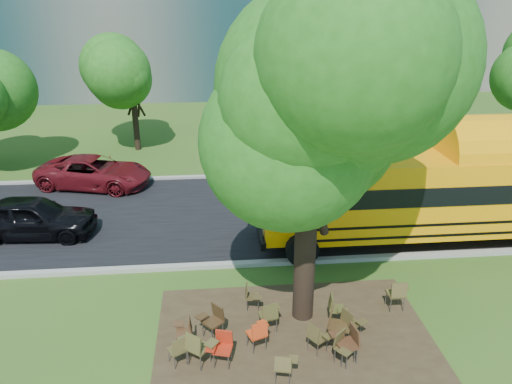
{
  "coord_description": "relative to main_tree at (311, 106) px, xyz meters",
  "views": [
    {
      "loc": [
        -0.93,
        -10.91,
        8.3
      ],
      "look_at": [
        0.48,
        4.38,
        1.99
      ],
      "focal_mm": 35.0,
      "sensor_mm": 36.0,
      "label": 1
    }
  ],
  "objects": [
    {
      "name": "chair_6",
      "position": [
        0.76,
        -1.83,
        -5.19
      ],
      "size": [
        0.68,
        0.66,
        0.97
      ],
      "rotation": [
        0.0,
        0.0,
        1.77
      ],
      "color": "#4A2C1A",
      "rests_on": "ground"
    },
    {
      "name": "chair_13",
      "position": [
        2.63,
        0.03,
        -5.2
      ],
      "size": [
        0.61,
        0.56,
        0.95
      ],
      "rotation": [
        0.0,
        0.0,
        0.01
      ],
      "color": "brown",
      "rests_on": "ground"
    },
    {
      "name": "school_bus",
      "position": [
        6.41,
        4.04,
        -3.94
      ],
      "size": [
        13.11,
        3.01,
        3.2
      ],
      "rotation": [
        0.0,
        0.0,
        0.0
      ],
      "color": "#FF9D08",
      "rests_on": "ground"
    },
    {
      "name": "chair_15",
      "position": [
        0.07,
        -1.52,
        -5.27
      ],
      "size": [
        0.7,
        0.56,
        0.84
      ],
      "rotation": [
        0.0,
        0.0,
        5.31
      ],
      "color": "#4C4021",
      "rests_on": "ground"
    },
    {
      "name": "kerb_near",
      "position": [
        -1.37,
        2.77,
        -5.72
      ],
      "size": [
        80.0,
        0.25,
        0.14
      ],
      "primitive_type": "cube",
      "color": "gray",
      "rests_on": "ground"
    },
    {
      "name": "chair_5",
      "position": [
        0.61,
        -1.91,
        -5.26
      ],
      "size": [
        0.57,
        0.72,
        0.85
      ],
      "rotation": [
        0.0,
        0.0,
        3.85
      ],
      "color": "#4A3F20",
      "rests_on": "ground"
    },
    {
      "name": "chair_4",
      "position": [
        -0.86,
        -2.41,
        -5.29
      ],
      "size": [
        0.6,
        0.47,
        0.8
      ],
      "rotation": [
        0.0,
        0.0,
        -0.22
      ],
      "color": "brown",
      "rests_on": "ground"
    },
    {
      "name": "asphalt_road",
      "position": [
        -1.37,
        6.77,
        -5.77
      ],
      "size": [
        80.0,
        8.0,
        0.04
      ],
      "primitive_type": "cube",
      "color": "black",
      "rests_on": "ground"
    },
    {
      "name": "chair_11",
      "position": [
        -0.97,
        -0.58,
        -5.24
      ],
      "size": [
        0.61,
        0.63,
        0.89
      ],
      "rotation": [
        0.0,
        0.0,
        0.23
      ],
      "color": "#48441F",
      "rests_on": "ground"
    },
    {
      "name": "chair_14",
      "position": [
        0.79,
        -0.38,
        -5.28
      ],
      "size": [
        0.49,
        0.6,
        0.83
      ],
      "rotation": [
        0.0,
        0.0,
        4.57
      ],
      "color": "#4B4820",
      "rests_on": "ground"
    },
    {
      "name": "chair_8",
      "position": [
        -3.11,
        -0.95,
        -5.29
      ],
      "size": [
        0.49,
        0.53,
        0.81
      ],
      "rotation": [
        0.0,
        0.0,
        1.61
      ],
      "color": "#4A301A",
      "rests_on": "ground"
    },
    {
      "name": "main_tree",
      "position": [
        0.0,
        0.0,
        0.0
      ],
      "size": [
        7.2,
        7.2,
        9.4
      ],
      "color": "black",
      "rests_on": "ground"
    },
    {
      "name": "chair_3",
      "position": [
        -2.23,
        -1.66,
        -5.25
      ],
      "size": [
        0.67,
        0.52,
        0.88
      ],
      "rotation": [
        0.0,
        0.0,
        2.88
      ],
      "color": "#AB2712",
      "rests_on": "ground"
    },
    {
      "name": "chair_0",
      "position": [
        -3.24,
        -1.62,
        -5.29
      ],
      "size": [
        0.54,
        0.66,
        0.81
      ],
      "rotation": [
        0.0,
        0.0,
        0.51
      ],
      "color": "#4D4321",
      "rests_on": "ground"
    },
    {
      "name": "chair_10",
      "position": [
        -1.38,
        0.43,
        -5.31
      ],
      "size": [
        0.46,
        0.52,
        0.78
      ],
      "rotation": [
        0.0,
        0.0,
        -1.61
      ],
      "color": "#483C1F",
      "rests_on": "ground"
    },
    {
      "name": "dirt_patch",
      "position": [
        -0.37,
        -0.73,
        -5.77
      ],
      "size": [
        7.0,
        4.5,
        0.03
      ],
      "primitive_type": "cube",
      "color": "#382819",
      "rests_on": "ground"
    },
    {
      "name": "chair_9",
      "position": [
        -2.41,
        -0.63,
        -5.23
      ],
      "size": [
        0.77,
        0.61,
        0.91
      ],
      "rotation": [
        0.0,
        0.0,
        2.28
      ],
      "color": "#3E2A16",
      "rests_on": "ground"
    },
    {
      "name": "black_car",
      "position": [
        -8.75,
        5.55,
        -5.04
      ],
      "size": [
        4.49,
        2.02,
        1.5
      ],
      "primitive_type": "imported",
      "rotation": [
        0.0,
        0.0,
        1.51
      ],
      "color": "black",
      "rests_on": "ground"
    },
    {
      "name": "chair_12",
      "position": [
        0.61,
        -1.17,
        -5.19
      ],
      "size": [
        0.62,
        0.78,
        0.97
      ],
      "rotation": [
        0.0,
        0.0,
        4.32
      ],
      "color": "#443018",
      "rests_on": "ground"
    },
    {
      "name": "bg_tree_2",
      "position": [
        -6.37,
        15.77,
        -1.58
      ],
      "size": [
        4.8,
        4.8,
        6.62
      ],
      "color": "black",
      "rests_on": "ground"
    },
    {
      "name": "chair_1",
      "position": [
        -2.78,
        -1.72,
        -5.19
      ],
      "size": [
        0.82,
        0.65,
        0.96
      ],
      "rotation": [
        0.0,
        0.0,
        -0.66
      ],
      "color": "brown",
      "rests_on": "ground"
    },
    {
      "name": "bg_car_red",
      "position": [
        -7.56,
        10.28,
        -5.1
      ],
      "size": [
        5.39,
        3.46,
        1.38
      ],
      "primitive_type": "imported",
      "rotation": [
        0.0,
        0.0,
        1.32
      ],
      "color": "#590F15",
      "rests_on": "ground"
    },
    {
      "name": "ground",
      "position": [
        -1.37,
        -0.23,
        -5.79
      ],
      "size": [
        160.0,
        160.0,
        0.0
      ],
      "primitive_type": "plane",
      "color": "#284F18",
      "rests_on": "ground"
    },
    {
      "name": "bg_tree_3",
      "position": [
        6.63,
        13.77,
        -0.76
      ],
      "size": [
        5.6,
        5.6,
        7.84
      ],
      "color": "black",
      "rests_on": "ground"
    },
    {
      "name": "kerb_far",
      "position": [
        -1.37,
        10.87,
        -5.72
      ],
      "size": [
        80.0,
        0.25,
        0.14
      ],
      "primitive_type": "cube",
      "color": "gray",
      "rests_on": "ground"
    },
    {
      "name": "chair_7",
      "position": [
        1.03,
        -1.05,
        -5.26
      ],
      "size": [
        0.69,
        0.57,
        0.85
      ],
      "rotation": [
        0.0,
        0.0,
        -1.08
      ],
      "color": "#463B1E",
      "rests_on": "ground"
    },
    {
      "name": "chair_2",
      "position": [
        -1.33,
        -1.27,
        -5.25
      ],
      "size": [
        0.6,
        0.68,
        0.88
      ],
      "rotation": [
        0.0,
        0.0,
        0.37
      ],
      "color": "red",
      "rests_on": "ground"
    }
  ]
}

